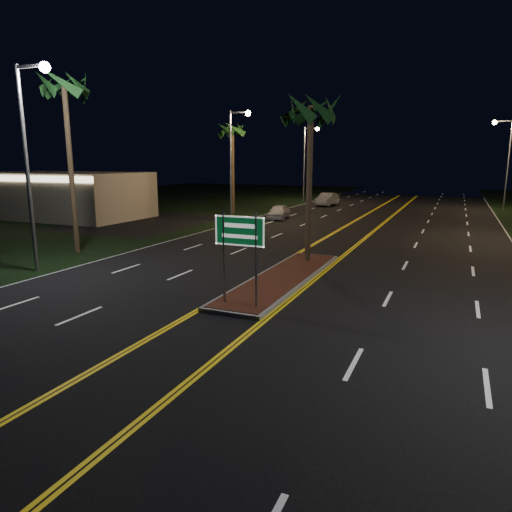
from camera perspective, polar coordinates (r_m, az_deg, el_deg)
The scene contains 14 objects.
ground at distance 13.50m, azimuth -7.21°, elevation -9.95°, with size 120.00×120.00×0.00m, color black.
grass_left at distance 51.33m, azimuth -21.97°, elevation 5.37°, with size 40.00×110.00×0.01m, color black.
median_island at distance 19.51m, azimuth 3.36°, elevation -2.77°, with size 2.25×10.25×0.17m.
highway_sign at distance 15.23m, azimuth -2.06°, elevation 2.04°, with size 1.80×0.08×3.20m.
commercial_building at distance 44.83m, azimuth -23.11°, elevation 7.05°, with size 15.00×8.12×4.00m.
streetlight_left_near at distance 22.60m, azimuth -26.31°, elevation 12.32°, with size 1.91×0.44×9.00m.
streetlight_left_mid at distance 38.72m, azimuth -2.67°, elevation 12.78°, with size 1.91×0.44×9.00m.
streetlight_left_far at distance 57.34m, azimuth 6.42°, elevation 12.39°, with size 1.91×0.44×9.00m.
streetlight_right_far at distance 52.88m, azimuth 28.68°, elevation 11.11°, with size 1.91×0.44×9.00m.
palm_median at distance 22.32m, azimuth 6.87°, elevation 17.61°, with size 2.40×2.40×8.30m.
palm_left_near at distance 26.94m, azimuth -22.86°, elevation 18.80°, with size 2.40×2.40×9.80m.
palm_left_far at distance 43.36m, azimuth -2.96°, elevation 15.43°, with size 2.40×2.40×8.80m.
car_near at distance 40.01m, azimuth 2.85°, elevation 5.67°, with size 1.88×4.38×1.46m, color silver.
car_far at distance 52.95m, azimuth 8.87°, elevation 7.14°, with size 2.11×4.93×1.64m, color silver.
Camera 1 is at (6.52, -10.72, 4.98)m, focal length 32.00 mm.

